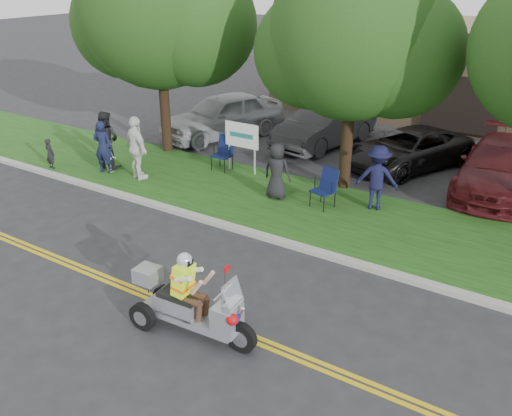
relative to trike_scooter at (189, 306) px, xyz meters
The scene contains 23 objects.
ground 1.53m from the trike_scooter, 136.57° to the left, with size 120.00×120.00×0.00m, color #28282B.
centerline_near 1.24m from the trike_scooter, 159.23° to the left, with size 60.00×0.10×0.01m, color gold.
centerline_far 1.30m from the trike_scooter, 151.82° to the left, with size 60.00×0.10×0.01m, color gold.
curb 4.18m from the trike_scooter, 104.28° to the left, with size 60.00×0.25×0.12m, color #A8A89E.
grass_verge 6.28m from the trike_scooter, 99.41° to the left, with size 60.00×4.00×0.10m, color #184412.
commercial_building 20.02m from the trike_scooter, 87.19° to the left, with size 18.00×8.20×4.00m.
tree_left 11.74m from the trike_scooter, 133.01° to the left, with size 6.62×5.40×7.78m.
tree_mid 9.07m from the trike_scooter, 93.27° to the left, with size 5.88×4.80×7.05m.
business_sign 8.55m from the trike_scooter, 117.40° to the left, with size 1.25×0.06×1.75m.
trike_scooter is the anchor object (origin of this frame).
lawn_chair_a 6.54m from the trike_scooter, 93.11° to the left, with size 0.72×0.74×1.11m.
lawn_chair_b 8.75m from the trike_scooter, 121.46° to the left, with size 0.61×0.64×1.15m.
spectator_adult_left 9.22m from the trike_scooter, 146.58° to the left, with size 0.63×0.42×1.74m, color #141938.
spectator_adult_mid 9.69m from the trike_scooter, 145.53° to the left, with size 0.94×0.73×1.92m, color black.
spectator_adult_right 8.26m from the trike_scooter, 140.39° to the left, with size 1.19×0.49×2.03m, color white.
spectator_chair_a 7.20m from the trike_scooter, 82.94° to the left, with size 1.19×0.68×1.84m, color #131436.
spectator_chair_b 6.55m from the trike_scooter, 106.19° to the left, with size 0.82×0.53×1.67m, color black.
child_left 10.48m from the trike_scooter, 155.36° to the left, with size 0.37×0.25×1.03m, color black.
child_right 9.24m from the trike_scooter, 145.46° to the left, with size 0.48×0.37×0.98m, color silver.
parked_car_far_left 12.80m from the trike_scooter, 123.07° to the left, with size 2.08×5.18×1.76m, color #9A9DA1.
parked_car_left 12.29m from the trike_scooter, 104.24° to the left, with size 1.70×4.86×1.60m, color #2E2E31.
parked_car_mid 11.21m from the trike_scooter, 87.56° to the left, with size 2.19×4.74×1.32m, color black.
parked_car_right 11.21m from the trike_scooter, 71.93° to the left, with size 2.17×5.34×1.55m, color #4D1216.
Camera 1 is at (6.63, -7.39, 6.41)m, focal length 38.00 mm.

